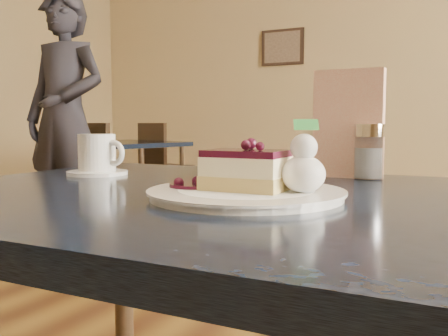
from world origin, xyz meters
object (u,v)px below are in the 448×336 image
at_px(main_table, 259,243).
at_px(bg_table_far_left, 127,213).
at_px(patron, 65,117).
at_px(cheesecake_slice, 246,170).
at_px(coffee_set, 98,157).
at_px(dessert_plate, 246,194).

xyz_separation_m(main_table, bg_table_far_left, (-2.42, 2.72, -0.59)).
bearing_deg(bg_table_far_left, patron, -69.09).
distance_m(main_table, cheesecake_slice, 0.13).
xyz_separation_m(cheesecake_slice, bg_table_far_left, (-2.42, 2.77, -0.71)).
xyz_separation_m(cheesecake_slice, coffee_set, (-0.42, 0.16, -0.00)).
bearing_deg(main_table, cheesecake_slice, -90.00).
distance_m(cheesecake_slice, bg_table_far_left, 3.75).
height_order(dessert_plate, bg_table_far_left, dessert_plate).
bearing_deg(dessert_plate, cheesecake_slice, -90.00).
xyz_separation_m(main_table, dessert_plate, (0.00, -0.05, 0.08)).
distance_m(main_table, patron, 3.05).
bearing_deg(patron, dessert_plate, -44.12).
height_order(cheesecake_slice, bg_table_far_left, cheesecake_slice).
height_order(main_table, bg_table_far_left, main_table).
xyz_separation_m(main_table, coffee_set, (-0.42, 0.11, 0.12)).
xyz_separation_m(dessert_plate, bg_table_far_left, (-2.42, 2.77, -0.68)).
relative_size(dessert_plate, cheesecake_slice, 2.37).
xyz_separation_m(bg_table_far_left, patron, (0.08, -0.78, 0.82)).
height_order(dessert_plate, cheesecake_slice, cheesecake_slice).
xyz_separation_m(main_table, cheesecake_slice, (0.00, -0.05, 0.12)).
bearing_deg(patron, main_table, -43.43).
height_order(main_table, dessert_plate, dessert_plate).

